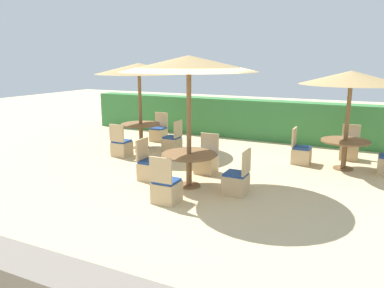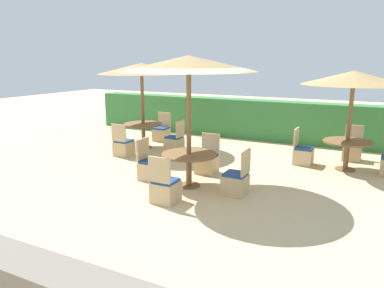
{
  "view_description": "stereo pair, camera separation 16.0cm",
  "coord_description": "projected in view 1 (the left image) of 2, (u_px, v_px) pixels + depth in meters",
  "views": [
    {
      "loc": [
        3.4,
        -6.36,
        2.67
      ],
      "look_at": [
        0.0,
        0.6,
        0.9
      ],
      "focal_mm": 35.0,
      "sensor_mm": 36.0,
      "label": 1
    },
    {
      "loc": [
        3.54,
        -6.29,
        2.67
      ],
      "look_at": [
        0.0,
        0.6,
        0.9
      ],
      "focal_mm": 35.0,
      "sensor_mm": 36.0,
      "label": 2
    }
  ],
  "objects": [
    {
      "name": "patio_chair_back_right_north",
      "position": [
        349.0,
        150.0,
        10.12
      ],
      "size": [
        0.46,
        0.46,
        0.93
      ],
      "rotation": [
        0.0,
        0.0,
        3.14
      ],
      "color": "tan",
      "rests_on": "ground_plane"
    },
    {
      "name": "stone_border",
      "position": [
        31.0,
        276.0,
        4.35
      ],
      "size": [
        10.0,
        0.56,
        0.4
      ],
      "primitive_type": "cube",
      "color": "slate",
      "rests_on": "ground_plane"
    },
    {
      "name": "patio_chair_back_left_east",
      "position": [
        172.0,
        143.0,
        10.98
      ],
      "size": [
        0.46,
        0.46,
        0.93
      ],
      "rotation": [
        0.0,
        0.0,
        1.57
      ],
      "color": "tan",
      "rests_on": "ground_plane"
    },
    {
      "name": "parasol_back_left",
      "position": [
        139.0,
        69.0,
        10.96
      ],
      "size": [
        2.58,
        2.58,
        2.55
      ],
      "color": "brown",
      "rests_on": "ground_plane"
    },
    {
      "name": "round_table_back_left",
      "position": [
        141.0,
        128.0,
        11.35
      ],
      "size": [
        1.17,
        1.17,
        0.75
      ],
      "color": "brown",
      "rests_on": "ground_plane"
    },
    {
      "name": "patio_chair_back_right_west",
      "position": [
        301.0,
        154.0,
        9.71
      ],
      "size": [
        0.46,
        0.46,
        0.93
      ],
      "rotation": [
        0.0,
        0.0,
        -1.57
      ],
      "color": "tan",
      "rests_on": "ground_plane"
    },
    {
      "name": "patio_chair_center_west",
      "position": [
        150.0,
        168.0,
        8.41
      ],
      "size": [
        0.46,
        0.46,
        0.93
      ],
      "rotation": [
        0.0,
        0.0,
        -1.57
      ],
      "color": "tan",
      "rests_on": "ground_plane"
    },
    {
      "name": "round_table_back_right",
      "position": [
        345.0,
        146.0,
        9.15
      ],
      "size": [
        1.15,
        1.15,
        0.73
      ],
      "color": "brown",
      "rests_on": "ground_plane"
    },
    {
      "name": "hedge_row",
      "position": [
        261.0,
        120.0,
        12.64
      ],
      "size": [
        13.0,
        0.7,
        1.32
      ],
      "primitive_type": "cube",
      "color": "#387A3D",
      "rests_on": "ground_plane"
    },
    {
      "name": "parasol_center",
      "position": [
        189.0,
        64.0,
        7.46
      ],
      "size": [
        2.8,
        2.8,
        2.74
      ],
      "color": "brown",
      "rests_on": "ground_plane"
    },
    {
      "name": "patio_chair_center_north",
      "position": [
        206.0,
        162.0,
        8.91
      ],
      "size": [
        0.46,
        0.46,
        0.93
      ],
      "rotation": [
        0.0,
        0.0,
        3.14
      ],
      "color": "tan",
      "rests_on": "ground_plane"
    },
    {
      "name": "patio_chair_center_east",
      "position": [
        236.0,
        182.0,
        7.5
      ],
      "size": [
        0.46,
        0.46,
        0.93
      ],
      "rotation": [
        0.0,
        0.0,
        1.57
      ],
      "color": "tan",
      "rests_on": "ground_plane"
    },
    {
      "name": "patio_chair_center_south",
      "position": [
        166.0,
        189.0,
        7.06
      ],
      "size": [
        0.46,
        0.46,
        0.93
      ],
      "color": "tan",
      "rests_on": "ground_plane"
    },
    {
      "name": "parasol_back_right",
      "position": [
        351.0,
        78.0,
        8.79
      ],
      "size": [
        2.41,
        2.41,
        2.4
      ],
      "color": "brown",
      "rests_on": "ground_plane"
    },
    {
      "name": "patio_chair_back_left_north",
      "position": [
        159.0,
        133.0,
        12.41
      ],
      "size": [
        0.46,
        0.46,
        0.93
      ],
      "rotation": [
        0.0,
        0.0,
        3.14
      ],
      "color": "tan",
      "rests_on": "ground_plane"
    },
    {
      "name": "round_table_center",
      "position": [
        189.0,
        160.0,
        7.9
      ],
      "size": [
        1.16,
        1.16,
        0.72
      ],
      "color": "brown",
      "rests_on": "ground_plane"
    },
    {
      "name": "patio_chair_back_left_south",
      "position": [
        121.0,
        147.0,
        10.46
      ],
      "size": [
        0.46,
        0.46,
        0.93
      ],
      "color": "tan",
      "rests_on": "ground_plane"
    },
    {
      "name": "ground_plane",
      "position": [
        179.0,
        193.0,
        7.62
      ],
      "size": [
        40.0,
        40.0,
        0.0
      ],
      "primitive_type": "plane",
      "color": "#D1BA8C"
    }
  ]
}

